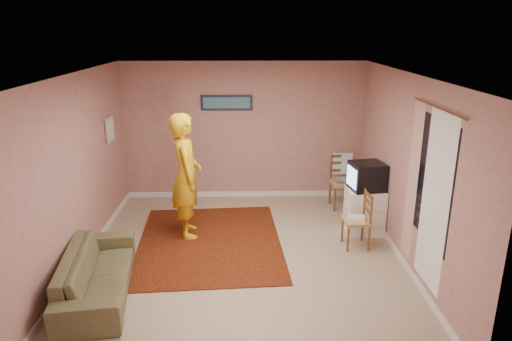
{
  "coord_description": "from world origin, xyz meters",
  "views": [
    {
      "loc": [
        0.06,
        -5.91,
        3.18
      ],
      "look_at": [
        0.2,
        0.6,
        1.13
      ],
      "focal_mm": 32.0,
      "sensor_mm": 36.0,
      "label": 1
    }
  ],
  "objects_px": {
    "chair_a": "(343,177)",
    "chair_b": "(357,214)",
    "tv_cabinet": "(364,210)",
    "crt_tv": "(367,176)",
    "person": "(186,176)",
    "sofa": "(97,273)"
  },
  "relations": [
    {
      "from": "chair_a",
      "to": "chair_b",
      "type": "bearing_deg",
      "value": -98.28
    },
    {
      "from": "tv_cabinet",
      "to": "crt_tv",
      "type": "distance_m",
      "value": 0.58
    },
    {
      "from": "person",
      "to": "chair_a",
      "type": "bearing_deg",
      "value": -79.9
    },
    {
      "from": "crt_tv",
      "to": "chair_a",
      "type": "bearing_deg",
      "value": 87.79
    },
    {
      "from": "tv_cabinet",
      "to": "chair_a",
      "type": "xyz_separation_m",
      "value": [
        -0.14,
        1.04,
        0.23
      ]
    },
    {
      "from": "sofa",
      "to": "chair_a",
      "type": "bearing_deg",
      "value": -61.13
    },
    {
      "from": "chair_a",
      "to": "chair_b",
      "type": "distance_m",
      "value": 1.58
    },
    {
      "from": "chair_b",
      "to": "sofa",
      "type": "xyz_separation_m",
      "value": [
        -3.49,
        -1.2,
        -0.25
      ]
    },
    {
      "from": "chair_a",
      "to": "person",
      "type": "distance_m",
      "value": 2.93
    },
    {
      "from": "sofa",
      "to": "person",
      "type": "bearing_deg",
      "value": -37.37
    },
    {
      "from": "crt_tv",
      "to": "chair_a",
      "type": "xyz_separation_m",
      "value": [
        -0.13,
        1.04,
        -0.35
      ]
    },
    {
      "from": "sofa",
      "to": "person",
      "type": "height_order",
      "value": "person"
    },
    {
      "from": "chair_a",
      "to": "person",
      "type": "height_order",
      "value": "person"
    },
    {
      "from": "crt_tv",
      "to": "person",
      "type": "xyz_separation_m",
      "value": [
        -2.82,
        -0.04,
        0.04
      ]
    },
    {
      "from": "person",
      "to": "crt_tv",
      "type": "bearing_deg",
      "value": -101.03
    },
    {
      "from": "sofa",
      "to": "person",
      "type": "distance_m",
      "value": 2.04
    },
    {
      "from": "sofa",
      "to": "person",
      "type": "xyz_separation_m",
      "value": [
        0.92,
        1.68,
        0.7
      ]
    },
    {
      "from": "chair_a",
      "to": "crt_tv",
      "type": "bearing_deg",
      "value": -86.78
    },
    {
      "from": "chair_a",
      "to": "person",
      "type": "bearing_deg",
      "value": -161.88
    },
    {
      "from": "crt_tv",
      "to": "person",
      "type": "bearing_deg",
      "value": 171.56
    },
    {
      "from": "person",
      "to": "tv_cabinet",
      "type": "bearing_deg",
      "value": -101.02
    },
    {
      "from": "chair_a",
      "to": "chair_b",
      "type": "xyz_separation_m",
      "value": [
        -0.12,
        -1.57,
        -0.07
      ]
    }
  ]
}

